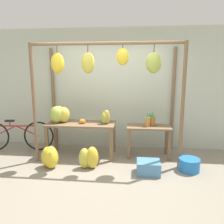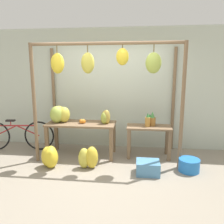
{
  "view_description": "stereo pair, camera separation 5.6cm",
  "coord_description": "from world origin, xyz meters",
  "px_view_note": "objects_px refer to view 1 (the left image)",
  "views": [
    {
      "loc": [
        0.54,
        -3.63,
        1.83
      ],
      "look_at": [
        0.08,
        0.84,
        0.98
      ],
      "focal_mm": 35.0,
      "sensor_mm": 36.0,
      "label": 1
    },
    {
      "loc": [
        0.59,
        -3.62,
        1.83
      ],
      "look_at": [
        0.08,
        0.84,
        0.98
      ],
      "focal_mm": 35.0,
      "sensor_mm": 36.0,
      "label": 2
    }
  ],
  "objects_px": {
    "orange_pile": "(82,121)",
    "parked_bicycle": "(16,135)",
    "banana_pile_ground_right": "(89,158)",
    "pineapple_cluster": "(150,120)",
    "blue_bucket": "(189,165)",
    "banana_pile_on_table": "(59,114)",
    "fruit_crate_white": "(148,167)",
    "banana_pile_ground_left": "(51,157)",
    "papaya_pile": "(106,117)"
  },
  "relations": [
    {
      "from": "banana_pile_ground_left",
      "to": "parked_bicycle",
      "type": "height_order",
      "value": "parked_bicycle"
    },
    {
      "from": "banana_pile_on_table",
      "to": "papaya_pile",
      "type": "bearing_deg",
      "value": 0.66
    },
    {
      "from": "parked_bicycle",
      "to": "banana_pile_on_table",
      "type": "bearing_deg",
      "value": -6.55
    },
    {
      "from": "banana_pile_ground_right",
      "to": "papaya_pile",
      "type": "distance_m",
      "value": 0.95
    },
    {
      "from": "banana_pile_ground_right",
      "to": "papaya_pile",
      "type": "height_order",
      "value": "papaya_pile"
    },
    {
      "from": "pineapple_cluster",
      "to": "banana_pile_ground_right",
      "type": "height_order",
      "value": "pineapple_cluster"
    },
    {
      "from": "parked_bicycle",
      "to": "papaya_pile",
      "type": "distance_m",
      "value": 2.16
    },
    {
      "from": "fruit_crate_white",
      "to": "blue_bucket",
      "type": "bearing_deg",
      "value": 14.19
    },
    {
      "from": "banana_pile_ground_left",
      "to": "parked_bicycle",
      "type": "bearing_deg",
      "value": 144.51
    },
    {
      "from": "orange_pile",
      "to": "fruit_crate_white",
      "type": "height_order",
      "value": "orange_pile"
    },
    {
      "from": "banana_pile_ground_left",
      "to": "fruit_crate_white",
      "type": "relative_size",
      "value": 1.01
    },
    {
      "from": "pineapple_cluster",
      "to": "fruit_crate_white",
      "type": "bearing_deg",
      "value": -94.6
    },
    {
      "from": "orange_pile",
      "to": "banana_pile_ground_right",
      "type": "relative_size",
      "value": 0.32
    },
    {
      "from": "banana_pile_ground_right",
      "to": "fruit_crate_white",
      "type": "bearing_deg",
      "value": -5.65
    },
    {
      "from": "banana_pile_on_table",
      "to": "pineapple_cluster",
      "type": "height_order",
      "value": "banana_pile_on_table"
    },
    {
      "from": "orange_pile",
      "to": "blue_bucket",
      "type": "relative_size",
      "value": 0.38
    },
    {
      "from": "banana_pile_on_table",
      "to": "fruit_crate_white",
      "type": "height_order",
      "value": "banana_pile_on_table"
    },
    {
      "from": "banana_pile_on_table",
      "to": "pineapple_cluster",
      "type": "relative_size",
      "value": 1.62
    },
    {
      "from": "blue_bucket",
      "to": "pineapple_cluster",
      "type": "bearing_deg",
      "value": 135.2
    },
    {
      "from": "banana_pile_ground_right",
      "to": "fruit_crate_white",
      "type": "relative_size",
      "value": 1.08
    },
    {
      "from": "pineapple_cluster",
      "to": "blue_bucket",
      "type": "bearing_deg",
      "value": -44.8
    },
    {
      "from": "fruit_crate_white",
      "to": "parked_bicycle",
      "type": "distance_m",
      "value": 3.1
    },
    {
      "from": "pineapple_cluster",
      "to": "fruit_crate_white",
      "type": "distance_m",
      "value": 1.11
    },
    {
      "from": "banana_pile_on_table",
      "to": "pineapple_cluster",
      "type": "xyz_separation_m",
      "value": [
        1.95,
        0.13,
        -0.11
      ]
    },
    {
      "from": "papaya_pile",
      "to": "banana_pile_ground_right",
      "type": "bearing_deg",
      "value": -110.31
    },
    {
      "from": "blue_bucket",
      "to": "parked_bicycle",
      "type": "xyz_separation_m",
      "value": [
        -3.73,
        0.68,
        0.24
      ]
    },
    {
      "from": "banana_pile_on_table",
      "to": "banana_pile_ground_right",
      "type": "xyz_separation_m",
      "value": [
        0.77,
        -0.63,
        -0.7
      ]
    },
    {
      "from": "banana_pile_ground_right",
      "to": "blue_bucket",
      "type": "height_order",
      "value": "banana_pile_ground_right"
    },
    {
      "from": "blue_bucket",
      "to": "papaya_pile",
      "type": "bearing_deg",
      "value": 160.93
    },
    {
      "from": "banana_pile_on_table",
      "to": "parked_bicycle",
      "type": "height_order",
      "value": "banana_pile_on_table"
    },
    {
      "from": "banana_pile_on_table",
      "to": "papaya_pile",
      "type": "height_order",
      "value": "banana_pile_on_table"
    },
    {
      "from": "parked_bicycle",
      "to": "banana_pile_ground_left",
      "type": "bearing_deg",
      "value": -35.49
    },
    {
      "from": "banana_pile_ground_right",
      "to": "papaya_pile",
      "type": "xyz_separation_m",
      "value": [
        0.24,
        0.65,
        0.66
      ]
    },
    {
      "from": "pineapple_cluster",
      "to": "parked_bicycle",
      "type": "height_order",
      "value": "pineapple_cluster"
    },
    {
      "from": "fruit_crate_white",
      "to": "blue_bucket",
      "type": "relative_size",
      "value": 1.09
    },
    {
      "from": "banana_pile_ground_left",
      "to": "blue_bucket",
      "type": "height_order",
      "value": "banana_pile_ground_left"
    },
    {
      "from": "parked_bicycle",
      "to": "pineapple_cluster",
      "type": "bearing_deg",
      "value": 0.12
    },
    {
      "from": "banana_pile_ground_left",
      "to": "fruit_crate_white",
      "type": "xyz_separation_m",
      "value": [
        1.85,
        -0.07,
        -0.09
      ]
    },
    {
      "from": "banana_pile_on_table",
      "to": "orange_pile",
      "type": "xyz_separation_m",
      "value": [
        0.51,
        -0.05,
        -0.13
      ]
    },
    {
      "from": "banana_pile_on_table",
      "to": "fruit_crate_white",
      "type": "relative_size",
      "value": 1.22
    },
    {
      "from": "fruit_crate_white",
      "to": "papaya_pile",
      "type": "height_order",
      "value": "papaya_pile"
    },
    {
      "from": "orange_pile",
      "to": "banana_pile_ground_left",
      "type": "height_order",
      "value": "orange_pile"
    },
    {
      "from": "banana_pile_ground_left",
      "to": "blue_bucket",
      "type": "relative_size",
      "value": 1.11
    },
    {
      "from": "pineapple_cluster",
      "to": "banana_pile_ground_right",
      "type": "xyz_separation_m",
      "value": [
        -1.18,
        -0.77,
        -0.59
      ]
    },
    {
      "from": "orange_pile",
      "to": "fruit_crate_white",
      "type": "xyz_separation_m",
      "value": [
        1.36,
        -0.69,
        -0.65
      ]
    },
    {
      "from": "orange_pile",
      "to": "banana_pile_ground_right",
      "type": "xyz_separation_m",
      "value": [
        0.25,
        -0.58,
        -0.57
      ]
    },
    {
      "from": "orange_pile",
      "to": "banana_pile_ground_left",
      "type": "relative_size",
      "value": 0.34
    },
    {
      "from": "banana_pile_on_table",
      "to": "banana_pile_ground_right",
      "type": "relative_size",
      "value": 1.13
    },
    {
      "from": "blue_bucket",
      "to": "banana_pile_ground_right",
      "type": "bearing_deg",
      "value": -177.49
    },
    {
      "from": "orange_pile",
      "to": "parked_bicycle",
      "type": "distance_m",
      "value": 1.67
    }
  ]
}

